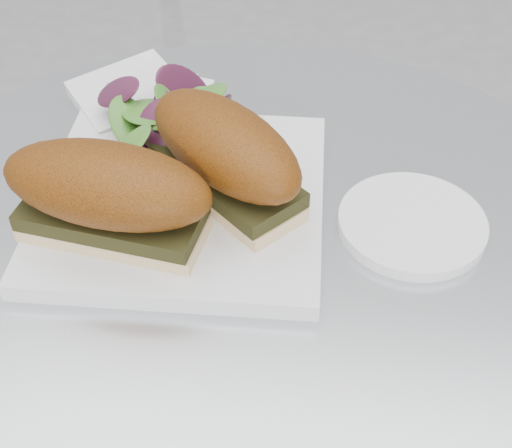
# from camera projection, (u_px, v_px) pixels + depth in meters

# --- Properties ---
(table) EXTENTS (0.70, 0.70, 0.73)m
(table) POSITION_uv_depth(u_px,v_px,m) (247.00, 425.00, 0.73)
(table) COLOR silver
(table) RESTS_ON ground
(plate) EXTENTS (0.24, 0.24, 0.02)m
(plate) POSITION_uv_depth(u_px,v_px,m) (183.00, 199.00, 0.61)
(plate) COLOR white
(plate) RESTS_ON table
(sandwich_left) EXTENTS (0.18, 0.10, 0.08)m
(sandwich_left) POSITION_uv_depth(u_px,v_px,m) (108.00, 193.00, 0.54)
(sandwich_left) COLOR #D6C086
(sandwich_left) RESTS_ON plate
(sandwich_right) EXTENTS (0.17, 0.17, 0.08)m
(sandwich_right) POSITION_uv_depth(u_px,v_px,m) (225.00, 153.00, 0.58)
(sandwich_right) COLOR #D6C086
(sandwich_right) RESTS_ON plate
(salad) EXTENTS (0.12, 0.12, 0.05)m
(salad) POSITION_uv_depth(u_px,v_px,m) (169.00, 120.00, 0.64)
(salad) COLOR #538C2D
(salad) RESTS_ON plate
(napkin) EXTENTS (0.17, 0.17, 0.02)m
(napkin) POSITION_uv_depth(u_px,v_px,m) (147.00, 106.00, 0.71)
(napkin) COLOR white
(napkin) RESTS_ON table
(saucer) EXTENTS (0.12, 0.12, 0.01)m
(saucer) POSITION_uv_depth(u_px,v_px,m) (412.00, 224.00, 0.59)
(saucer) COLOR white
(saucer) RESTS_ON table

